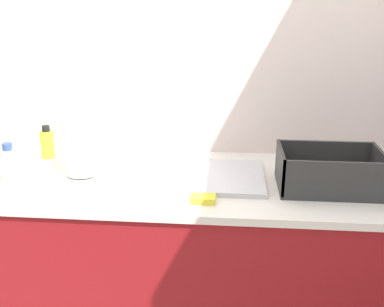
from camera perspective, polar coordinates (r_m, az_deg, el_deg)
name	(u,v)px	position (r m, az deg, el deg)	size (l,w,h in m)	color
wall_back	(192,76)	(2.14, 0.00, 9.77)	(4.23, 0.06, 2.60)	silver
counter_cabinet	(185,273)	(2.11, -0.89, -14.88)	(1.86, 0.70, 0.94)	maroon
sink	(205,173)	(1.88, 1.69, -2.54)	(0.49, 0.37, 0.29)	silver
paper_towel_roll	(81,148)	(1.92, -13.95, 0.73)	(0.13, 0.13, 0.24)	#4C4C51
dish_rack	(329,175)	(1.84, 17.00, -2.60)	(0.39, 0.26, 0.16)	#2D2D2D
bottle_yellow	(48,144)	(2.20, -17.87, 1.21)	(0.06, 0.06, 0.16)	yellow
bottle_clear	(10,164)	(1.97, -22.13, -1.30)	(0.07, 0.07, 0.16)	silver
sponge	(203,199)	(1.67, 1.45, -5.78)	(0.09, 0.06, 0.02)	yellow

